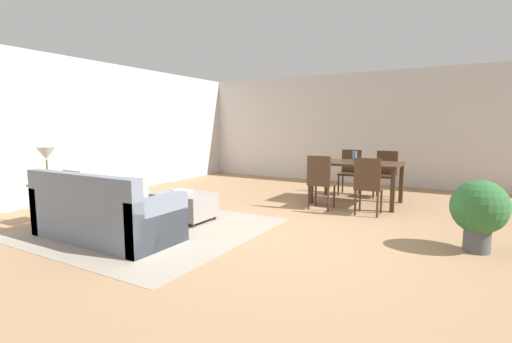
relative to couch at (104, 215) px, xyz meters
name	(u,v)px	position (x,y,z in m)	size (l,w,h in m)	color
ground_plane	(276,236)	(1.81, 1.20, -0.30)	(10.80, 10.80, 0.00)	#9E7A56
wall_back	(370,129)	(1.81, 6.20, 1.05)	(9.00, 0.12, 2.70)	beige
wall_left	(85,129)	(-2.69, 1.70, 1.05)	(0.12, 11.00, 2.70)	beige
area_rug	(149,228)	(0.11, 0.63, -0.30)	(3.00, 2.80, 0.01)	gray
couch	(104,215)	(0.00, 0.00, 0.00)	(1.91, 0.86, 0.86)	slate
ottoman_table	(182,204)	(0.21, 1.20, -0.07)	(0.93, 0.60, 0.41)	gray
side_table	(49,193)	(-1.26, 0.05, 0.16)	(0.40, 0.40, 0.60)	brown
table_lamp	(46,155)	(-1.26, 0.05, 0.70)	(0.26, 0.26, 0.53)	brown
dining_table	(357,167)	(2.16, 3.75, 0.36)	(1.54, 0.98, 0.76)	#422B1C
dining_chair_near_left	(320,179)	(1.76, 2.94, 0.22)	(0.41, 0.41, 0.92)	#422B1C
dining_chair_near_right	(368,183)	(2.57, 2.90, 0.22)	(0.41, 0.41, 0.92)	#422B1C
dining_chair_far_left	(350,169)	(1.80, 4.59, 0.22)	(0.42, 0.42, 0.92)	#422B1C
dining_chair_far_right	(386,171)	(2.51, 4.60, 0.22)	(0.40, 0.40, 0.92)	#422B1C
vase_centerpiece	(355,157)	(2.11, 3.76, 0.55)	(0.09, 0.09, 0.19)	slate
book_on_ottoman	(182,191)	(0.18, 1.25, 0.13)	(0.26, 0.20, 0.03)	silver
potted_plant	(479,210)	(4.05, 1.79, 0.18)	(0.60, 0.60, 0.82)	#4C4C51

